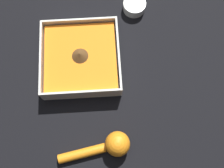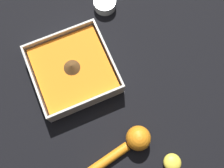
{
  "view_description": "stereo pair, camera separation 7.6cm",
  "coord_description": "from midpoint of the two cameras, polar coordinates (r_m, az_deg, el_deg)",
  "views": [
    {
      "loc": [
        -0.33,
        -0.05,
        0.76
      ],
      "look_at": [
        -0.1,
        -0.06,
        0.03
      ],
      "focal_mm": 42.0,
      "sensor_mm": 36.0,
      "label": 1
    },
    {
      "loc": [
        -0.31,
        0.02,
        0.76
      ],
      "look_at": [
        -0.1,
        -0.06,
        0.03
      ],
      "focal_mm": 42.0,
      "sensor_mm": 36.0,
      "label": 2
    }
  ],
  "objects": [
    {
      "name": "ground_plane",
      "position": [
        0.83,
        -2.23,
        5.6
      ],
      "size": [
        4.0,
        4.0,
        0.0
      ],
      "primitive_type": "plane",
      "color": "black"
    },
    {
      "name": "square_dish",
      "position": [
        0.8,
        -4.09,
        5.06
      ],
      "size": [
        0.23,
        0.23,
        0.06
      ],
      "color": "silver",
      "rests_on": "ground_plane"
    },
    {
      "name": "spice_bowl",
      "position": [
        0.9,
        7.34,
        16.1
      ],
      "size": [
        0.07,
        0.07,
        0.03
      ],
      "color": "silver",
      "rests_on": "ground_plane"
    },
    {
      "name": "lemon_squeezer",
      "position": [
        0.74,
        2.55,
        -13.83
      ],
      "size": [
        0.08,
        0.2,
        0.07
      ],
      "rotation": [
        0.0,
        0.0,
        4.9
      ],
      "color": "orange",
      "rests_on": "ground_plane"
    }
  ]
}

